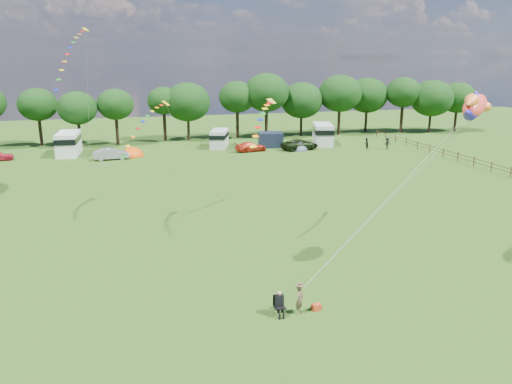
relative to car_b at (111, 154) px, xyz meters
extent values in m
plane|color=black|center=(9.90, -42.48, -0.73)|extent=(180.00, 180.00, 0.00)
cylinder|color=black|center=(-10.13, 13.83, 1.22)|extent=(0.47, 0.47, 3.90)
ellipsoid|color=black|center=(-10.13, 13.83, 5.26)|extent=(5.58, 5.58, 4.74)
cylinder|color=black|center=(-4.46, 10.79, 1.05)|extent=(0.44, 0.44, 3.56)
ellipsoid|color=black|center=(-4.46, 10.79, 4.91)|extent=(5.56, 5.56, 4.73)
cylinder|color=black|center=(0.81, 11.75, 1.25)|extent=(0.47, 0.47, 3.95)
ellipsoid|color=black|center=(0.81, 11.75, 5.22)|extent=(5.33, 5.33, 4.53)
cylinder|color=black|center=(7.98, 13.55, 1.44)|extent=(0.50, 0.50, 4.33)
ellipsoid|color=black|center=(7.98, 13.55, 5.46)|extent=(4.95, 4.95, 4.21)
cylinder|color=black|center=(11.61, 13.08, 0.93)|extent=(0.43, 0.43, 3.31)
ellipsoid|color=black|center=(11.61, 13.08, 5.22)|extent=(7.03, 7.03, 5.98)
cylinder|color=black|center=(19.56, 13.32, 1.45)|extent=(0.50, 0.50, 4.36)
ellipsoid|color=black|center=(19.56, 13.32, 5.83)|extent=(5.84, 5.84, 4.97)
cylinder|color=black|center=(24.15, 12.44, 1.54)|extent=(0.51, 0.51, 4.55)
ellipsoid|color=black|center=(24.15, 12.44, 6.50)|extent=(7.15, 7.15, 6.08)
cylinder|color=black|center=(30.39, 13.15, 0.87)|extent=(0.42, 0.42, 3.21)
ellipsoid|color=black|center=(30.39, 13.15, 5.07)|extent=(6.90, 6.90, 5.86)
cylinder|color=black|center=(36.88, 12.48, 1.36)|extent=(0.48, 0.48, 4.17)
ellipsoid|color=black|center=(36.88, 12.48, 6.13)|extent=(7.16, 7.16, 6.09)
cylinder|color=black|center=(42.87, 14.40, 1.10)|extent=(0.45, 0.45, 3.66)
ellipsoid|color=black|center=(42.87, 14.40, 5.58)|extent=(7.05, 7.05, 5.99)
cylinder|color=black|center=(48.31, 11.89, 1.59)|extent=(0.52, 0.52, 4.65)
ellipsoid|color=black|center=(48.31, 11.89, 6.15)|extent=(5.96, 5.96, 5.06)
cylinder|color=black|center=(53.06, 10.56, 0.86)|extent=(0.42, 0.42, 3.19)
ellipsoid|color=black|center=(53.06, 10.56, 5.16)|extent=(7.23, 7.23, 6.14)
cylinder|color=black|center=(58.45, 10.96, 1.03)|extent=(0.44, 0.44, 3.52)
ellipsoid|color=black|center=(58.45, 10.96, 5.12)|extent=(6.22, 6.22, 5.28)
cylinder|color=#472D19|center=(41.90, -21.48, -0.13)|extent=(0.12, 0.12, 1.20)
cylinder|color=#472D19|center=(41.90, -18.48, -0.13)|extent=(0.12, 0.12, 1.20)
cylinder|color=#472D19|center=(41.90, -19.98, 0.22)|extent=(0.08, 3.00, 0.08)
cylinder|color=#472D19|center=(41.90, -19.98, -0.18)|extent=(0.08, 3.00, 0.08)
cylinder|color=#472D19|center=(41.90, -15.48, -0.13)|extent=(0.12, 0.12, 1.20)
cylinder|color=#472D19|center=(41.90, -16.98, 0.22)|extent=(0.08, 3.00, 0.08)
cylinder|color=#472D19|center=(41.90, -16.98, -0.18)|extent=(0.08, 3.00, 0.08)
cylinder|color=#472D19|center=(41.90, -12.48, -0.13)|extent=(0.12, 0.12, 1.20)
cylinder|color=#472D19|center=(41.90, -13.98, 0.22)|extent=(0.08, 3.00, 0.08)
cylinder|color=#472D19|center=(41.90, -13.98, -0.18)|extent=(0.08, 3.00, 0.08)
cylinder|color=#472D19|center=(41.90, -9.48, -0.13)|extent=(0.12, 0.12, 1.20)
cylinder|color=#472D19|center=(41.90, -10.98, 0.22)|extent=(0.08, 3.00, 0.08)
cylinder|color=#472D19|center=(41.90, -10.98, -0.18)|extent=(0.08, 3.00, 0.08)
cylinder|color=#472D19|center=(41.90, -6.48, -0.13)|extent=(0.12, 0.12, 1.20)
cylinder|color=#472D19|center=(41.90, -7.98, 0.22)|extent=(0.08, 3.00, 0.08)
cylinder|color=#472D19|center=(41.90, -7.98, -0.18)|extent=(0.08, 3.00, 0.08)
cylinder|color=#472D19|center=(41.90, -3.48, -0.13)|extent=(0.12, 0.12, 1.20)
cylinder|color=#472D19|center=(41.90, -4.98, 0.22)|extent=(0.08, 3.00, 0.08)
cylinder|color=#472D19|center=(41.90, -4.98, -0.18)|extent=(0.08, 3.00, 0.08)
cylinder|color=#472D19|center=(41.90, -0.48, -0.13)|extent=(0.12, 0.12, 1.20)
cylinder|color=#472D19|center=(41.90, -1.98, 0.22)|extent=(0.08, 3.00, 0.08)
cylinder|color=#472D19|center=(41.90, -1.98, -0.18)|extent=(0.08, 3.00, 0.08)
cylinder|color=#472D19|center=(41.90, 2.52, -0.13)|extent=(0.12, 0.12, 1.20)
cylinder|color=#472D19|center=(41.90, 1.02, 0.22)|extent=(0.08, 3.00, 0.08)
cylinder|color=#472D19|center=(41.90, 1.02, -0.18)|extent=(0.08, 3.00, 0.08)
cylinder|color=#472D19|center=(41.90, 5.52, -0.13)|extent=(0.12, 0.12, 1.20)
cylinder|color=#472D19|center=(41.90, 4.02, 0.22)|extent=(0.08, 3.00, 0.08)
cylinder|color=#472D19|center=(41.90, 4.02, -0.18)|extent=(0.08, 3.00, 0.08)
cylinder|color=#472D19|center=(41.90, 8.52, -0.13)|extent=(0.12, 0.12, 1.20)
cylinder|color=#472D19|center=(41.90, 7.02, 0.22)|extent=(0.08, 3.00, 0.08)
cylinder|color=#472D19|center=(41.90, 7.02, -0.18)|extent=(0.08, 3.00, 0.08)
imported|color=gray|center=(0.00, 0.00, 0.00)|extent=(4.26, 1.90, 1.46)
imported|color=red|center=(18.61, 1.00, -0.09)|extent=(4.52, 2.52, 1.28)
imported|color=black|center=(25.65, 0.49, 0.02)|extent=(5.87, 3.59, 1.49)
cube|color=white|center=(-5.47, 4.86, 0.78)|extent=(2.92, 6.19, 3.03)
cube|color=black|center=(-5.47, 4.86, 1.40)|extent=(2.98, 6.31, 0.72)
cylinder|color=black|center=(-5.58, 2.95, -0.30)|extent=(0.87, 0.36, 0.85)
cylinder|color=black|center=(-5.36, 6.76, -0.30)|extent=(0.87, 0.36, 0.85)
cube|color=silver|center=(15.06, 5.40, 0.53)|extent=(3.62, 5.45, 2.52)
cube|color=black|center=(15.06, 5.40, 1.04)|extent=(3.69, 5.56, 0.60)
cylinder|color=black|center=(14.56, 3.90, -0.38)|extent=(0.75, 0.47, 0.71)
cylinder|color=black|center=(15.55, 6.91, -0.38)|extent=(0.75, 0.47, 0.71)
cube|color=silver|center=(30.55, 4.06, 0.78)|extent=(4.19, 6.54, 3.03)
cube|color=black|center=(30.55, 4.06, 1.40)|extent=(4.27, 6.67, 0.72)
cylinder|color=black|center=(30.01, 2.24, -0.30)|extent=(0.91, 0.54, 0.85)
cylinder|color=black|center=(31.09, 5.89, -0.30)|extent=(0.91, 0.54, 0.85)
ellipsoid|color=#E74C07|center=(2.65, 1.60, -0.71)|extent=(2.89, 3.32, 2.37)
cylinder|color=#E74C07|center=(2.65, 1.60, -0.69)|extent=(3.03, 3.03, 0.08)
ellipsoid|color=#464E66|center=(25.21, 0.62, -0.71)|extent=(3.09, 3.56, 2.42)
cylinder|color=#464E66|center=(25.21, 0.62, -0.69)|extent=(3.25, 3.25, 0.08)
cube|color=black|center=(22.28, 3.76, 0.33)|extent=(3.78, 3.26, 2.12)
imported|color=brown|center=(9.76, -43.59, 0.03)|extent=(0.65, 0.65, 1.52)
cylinder|color=#99999E|center=(8.46, -43.84, -0.49)|extent=(0.02, 0.02, 0.48)
cylinder|color=#99999E|center=(8.92, -43.84, -0.49)|extent=(0.02, 0.02, 0.48)
cylinder|color=#99999E|center=(8.46, -43.38, -0.49)|extent=(0.02, 0.02, 0.48)
cylinder|color=#99999E|center=(8.92, -43.38, -0.49)|extent=(0.02, 0.02, 0.48)
cube|color=black|center=(8.69, -43.61, -0.25)|extent=(0.55, 0.53, 0.05)
cube|color=black|center=(8.69, -43.36, 0.05)|extent=(0.54, 0.06, 0.57)
cube|color=black|center=(8.69, -43.57, 0.08)|extent=(0.40, 0.26, 0.61)
sphere|color=tan|center=(8.69, -43.59, 0.50)|extent=(0.23, 0.23, 0.23)
cube|color=red|center=(10.70, -43.54, -0.56)|extent=(0.54, 0.44, 0.33)
ellipsoid|color=#F4412F|center=(20.64, -41.32, 9.24)|extent=(3.04, 2.77, 1.74)
ellipsoid|color=#F1FF34|center=(20.64, -41.32, 9.11)|extent=(1.90, 1.72, 0.95)
cone|color=orange|center=(19.62, -42.15, 9.52)|extent=(1.31, 1.26, 0.91)
cone|color=#2D1AC8|center=(19.62, -42.15, 8.97)|extent=(1.31, 1.26, 0.91)
cone|color=#2D1AC8|center=(20.71, -41.26, 9.80)|extent=(0.98, 1.00, 0.78)
sphere|color=white|center=(21.25, -40.42, 9.41)|extent=(0.29, 0.29, 0.29)
sphere|color=black|center=(21.28, -40.34, 9.41)|extent=(0.14, 0.14, 0.14)
cube|color=gold|center=(-1.21, -11.54, 14.51)|extent=(0.73, 0.75, 0.35)
cube|color=red|center=(-1.48, -12.03, 14.28)|extent=(0.48, 0.54, 0.10)
cube|color=orange|center=(-1.75, -12.53, 14.02)|extent=(0.48, 0.54, 0.11)
cube|color=yellow|center=(-2.02, -13.02, 13.67)|extent=(0.48, 0.54, 0.12)
cube|color=#198C1E|center=(-2.29, -13.52, 13.25)|extent=(0.47, 0.54, 0.13)
cube|color=#0C1EB2|center=(-2.56, -14.01, 12.74)|extent=(0.47, 0.53, 0.13)
cube|color=red|center=(-2.83, -14.51, 12.16)|extent=(0.47, 0.53, 0.14)
cube|color=orange|center=(-3.10, -15.00, 11.49)|extent=(0.46, 0.53, 0.15)
cube|color=yellow|center=(-3.37, -15.50, 10.75)|extent=(0.46, 0.52, 0.16)
cube|color=#198C1E|center=(-3.64, -15.99, 9.92)|extent=(0.45, 0.52, 0.17)
cube|color=#0C1EB2|center=(-3.91, -16.49, 9.02)|extent=(0.45, 0.52, 0.17)
cube|color=yellow|center=(5.23, -23.33, 8.23)|extent=(0.72, 0.77, 0.38)
cube|color=red|center=(4.82, -23.78, 8.13)|extent=(0.42, 0.62, 0.11)
cube|color=orange|center=(4.42, -24.23, 7.98)|extent=(0.42, 0.61, 0.12)
cube|color=yellow|center=(4.01, -24.68, 7.75)|extent=(0.41, 0.61, 0.13)
cube|color=#198C1E|center=(3.61, -25.13, 7.44)|extent=(0.41, 0.61, 0.14)
cube|color=#0C1EB2|center=(3.20, -25.58, 7.05)|extent=(0.40, 0.61, 0.15)
cube|color=red|center=(2.80, -26.03, 6.59)|extent=(0.40, 0.61, 0.16)
cube|color=orange|center=(2.39, -26.48, 6.04)|extent=(0.39, 0.61, 0.17)
cube|color=yellow|center=(1.99, -26.93, 5.41)|extent=(0.39, 0.60, 0.17)
cube|color=#198C1E|center=(1.58, -27.38, 4.70)|extent=(0.38, 0.60, 0.18)
cube|color=gold|center=(12.35, -29.65, 8.75)|extent=(0.78, 0.76, 0.37)
cube|color=red|center=(12.04, -30.19, 8.68)|extent=(0.57, 0.49, 0.10)
cube|color=orange|center=(11.72, -30.73, 8.57)|extent=(0.57, 0.49, 0.11)
cube|color=yellow|center=(11.41, -31.27, 8.38)|extent=(0.57, 0.49, 0.12)
cube|color=#198C1E|center=(11.09, -31.81, 8.11)|extent=(0.56, 0.48, 0.13)
cube|color=#0C1EB2|center=(10.78, -32.35, 7.75)|extent=(0.56, 0.48, 0.14)
cube|color=red|center=(10.46, -32.89, 7.32)|extent=(0.56, 0.48, 0.15)
cube|color=orange|center=(10.15, -33.43, 6.81)|extent=(0.56, 0.47, 0.16)
cube|color=yellow|center=(9.83, -33.97, 6.22)|extent=(0.55, 0.47, 0.17)
imported|color=black|center=(34.99, -1.31, 0.06)|extent=(0.90, 0.81, 1.58)
imported|color=black|center=(37.81, -2.21, 0.08)|extent=(1.05, 0.50, 1.61)
camera|label=1|loc=(1.72, -65.15, 11.82)|focal=35.00mm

